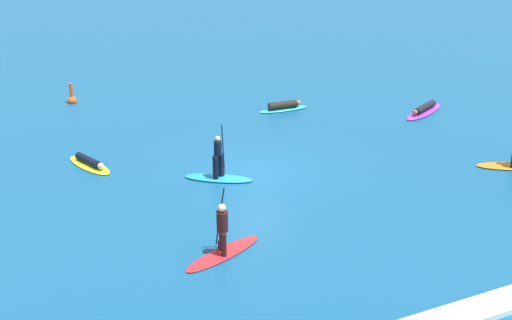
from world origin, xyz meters
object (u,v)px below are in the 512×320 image
object	(u,v)px
surfer_on_red_board	(223,240)
surfer_on_purple_board	(424,110)
surfer_on_teal_board	(284,107)
surfer_on_blue_board	(218,169)
surfer_on_yellow_board	(90,163)
marker_buoy	(72,99)

from	to	relation	value
surfer_on_red_board	surfer_on_purple_board	xyz separation A→B (m)	(13.10, 7.49, -0.39)
surfer_on_teal_board	surfer_on_blue_board	size ratio (longest dim) A/B	0.96
surfer_on_blue_board	surfer_on_yellow_board	bearing A→B (deg)	175.89
surfer_on_teal_board	marker_buoy	distance (m)	10.29
surfer_on_teal_board	marker_buoy	bearing A→B (deg)	154.74
surfer_on_yellow_board	marker_buoy	xyz separation A→B (m)	(0.73, 7.54, 0.06)
surfer_on_teal_board	marker_buoy	world-z (taller)	marker_buoy
surfer_on_purple_board	marker_buoy	distance (m)	16.85
surfer_on_teal_board	surfer_on_red_board	bearing A→B (deg)	-120.22
surfer_on_blue_board	marker_buoy	distance (m)	11.23
surfer_on_red_board	surfer_on_teal_board	xyz separation A→B (m)	(7.25, 10.48, -0.35)
surfer_on_yellow_board	marker_buoy	size ratio (longest dim) A/B	2.30
surfer_on_purple_board	marker_buoy	bearing A→B (deg)	-53.32
surfer_on_teal_board	surfer_on_purple_board	xyz separation A→B (m)	(5.85, -2.99, -0.04)
surfer_on_red_board	marker_buoy	size ratio (longest dim) A/B	2.68
surfer_on_blue_board	marker_buoy	world-z (taller)	surfer_on_blue_board
surfer_on_red_board	surfer_on_teal_board	world-z (taller)	surfer_on_red_board
surfer_on_teal_board	surfer_on_blue_board	world-z (taller)	surfer_on_blue_board
surfer_on_yellow_board	surfer_on_purple_board	world-z (taller)	surfer_on_purple_board
surfer_on_red_board	marker_buoy	distance (m)	15.68
surfer_on_yellow_board	surfer_on_blue_board	size ratio (longest dim) A/B	0.99
surfer_on_purple_board	marker_buoy	xyz separation A→B (m)	(-14.78, 8.09, 0.06)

